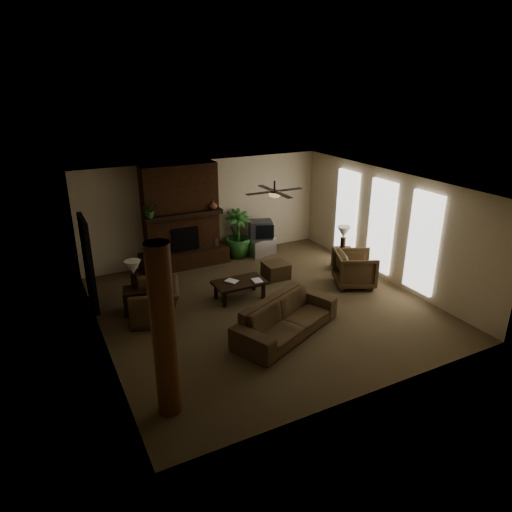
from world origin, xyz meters
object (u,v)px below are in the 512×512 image
armchair_left (155,296)px  armchair_right (355,268)px  floor_plant (238,244)px  side_table_left (136,301)px  tv_stand (260,246)px  side_table_right (342,259)px  floor_vase (214,246)px  ottoman (276,270)px  lamp_right (344,234)px  coffee_table (240,284)px  sofa (286,312)px  lamp_left (133,269)px  log_column (164,333)px

armchair_left → armchair_right: 4.91m
floor_plant → side_table_left: 4.00m
tv_stand → armchair_left: bearing=-162.7°
tv_stand → side_table_right: (1.49, -1.96, 0.03)m
tv_stand → floor_vase: (-1.41, 0.16, 0.18)m
floor_vase → side_table_right: size_ratio=1.40×
ottoman → floor_plant: floor_plant is taller
floor_plant → lamp_right: 3.06m
floor_vase → armchair_right: bearing=-51.7°
coffee_table → side_table_right: 3.30m
sofa → armchair_right: sofa is taller
sofa → tv_stand: (1.62, 4.22, -0.23)m
floor_plant → side_table_right: (2.17, -2.09, -0.11)m
tv_stand → lamp_left: (-4.09, -1.86, 0.75)m
armchair_right → coffee_table: (-2.86, 0.65, -0.10)m
sofa → lamp_right: 3.84m
tv_stand → lamp_right: (1.45, -1.98, 0.75)m
log_column → side_table_left: size_ratio=5.09×
ottoman → lamp_right: (1.88, -0.30, 0.80)m
side_table_right → coffee_table: bearing=-173.4°
ottoman → side_table_right: 1.95m
floor_vase → lamp_right: bearing=-36.8°
tv_stand → ottoman: bearing=-119.0°
sofa → log_column: bearing=178.9°
floor_plant → ottoman: bearing=-82.4°
sofa → floor_vase: bearing=63.4°
side_table_right → lamp_right: 0.73m
armchair_left → armchair_right: (4.87, -0.63, -0.04)m
side_table_right → side_table_left: bearing=179.4°
sofa → armchair_right: (2.71, 1.22, -0.00)m
ottoman → tv_stand: bearing=75.7°
lamp_left → lamp_right: bearing=-1.3°
lamp_left → tv_stand: bearing=24.5°
coffee_table → tv_stand: (1.78, 2.34, -0.12)m
sofa → lamp_right: lamp_right is taller
side_table_right → lamp_right: bearing=-152.0°
sofa → coffee_table: size_ratio=2.05×
armchair_left → armchair_right: size_ratio=1.23×
coffee_table → side_table_right: size_ratio=2.18×
log_column → coffee_table: 4.16m
log_column → armchair_right: (5.51, 2.39, -0.92)m
side_table_right → armchair_left: bearing=-175.7°
floor_plant → side_table_left: bearing=-149.3°
armchair_left → coffee_table: (2.01, 0.02, -0.14)m
ottoman → lamp_left: (-3.66, -0.18, 0.80)m
lamp_right → lamp_left: bearing=178.7°
armchair_left → lamp_left: bearing=-133.0°
ottoman → floor_vase: floor_vase is taller
sofa → side_table_right: (3.12, 2.26, -0.21)m
sofa → lamp_left: lamp_left is taller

